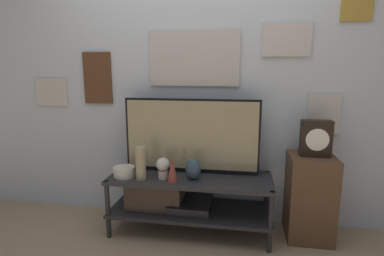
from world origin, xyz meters
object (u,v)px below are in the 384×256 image
(decorative_bust, at_px, (163,167))
(mantel_clock, at_px, (316,138))
(vase_tall_ceramic, at_px, (141,163))
(vase_slim_bronze, at_px, (173,170))
(vase_wide_bowl, at_px, (124,172))
(vase_urn_stoneware, at_px, (193,169))
(television, at_px, (191,135))

(decorative_bust, relative_size, mantel_clock, 0.61)
(vase_tall_ceramic, bearing_deg, mantel_clock, 8.09)
(vase_slim_bronze, bearing_deg, decorative_bust, 146.43)
(vase_slim_bronze, relative_size, vase_wide_bowl, 1.14)
(vase_wide_bowl, xyz_separation_m, vase_urn_stoneware, (0.59, 0.04, 0.04))
(vase_urn_stoneware, bearing_deg, television, 104.19)
(decorative_bust, bearing_deg, vase_slim_bronze, -33.57)
(vase_wide_bowl, height_order, mantel_clock, mantel_clock)
(vase_tall_ceramic, distance_m, decorative_bust, 0.19)
(vase_wide_bowl, distance_m, decorative_bust, 0.34)
(vase_tall_ceramic, bearing_deg, television, 32.41)
(vase_slim_bronze, height_order, vase_tall_ceramic, vase_tall_ceramic)
(television, distance_m, mantel_clock, 1.03)
(vase_urn_stoneware, bearing_deg, vase_tall_ceramic, -170.94)
(television, bearing_deg, vase_wide_bowl, -158.52)
(television, xyz_separation_m, decorative_bust, (-0.21, -0.20, -0.23))
(television, relative_size, decorative_bust, 6.58)
(television, xyz_separation_m, vase_tall_ceramic, (-0.39, -0.25, -0.20))
(television, height_order, vase_urn_stoneware, television)
(mantel_clock, bearing_deg, vase_wide_bowl, -173.82)
(vase_urn_stoneware, bearing_deg, mantel_clock, 7.66)
(television, distance_m, vase_tall_ceramic, 0.50)
(decorative_bust, bearing_deg, vase_wide_bowl, -177.24)
(decorative_bust, bearing_deg, television, 43.49)
(vase_slim_bronze, relative_size, vase_tall_ceramic, 0.74)
(television, height_order, decorative_bust, television)
(decorative_bust, xyz_separation_m, mantel_clock, (1.23, 0.15, 0.25))
(vase_tall_ceramic, xyz_separation_m, mantel_clock, (1.41, 0.20, 0.22))
(vase_tall_ceramic, bearing_deg, decorative_bust, 14.80)
(vase_tall_ceramic, relative_size, vase_urn_stoneware, 1.58)
(vase_slim_bronze, bearing_deg, vase_urn_stoneware, 29.30)
(vase_wide_bowl, bearing_deg, vase_urn_stoneware, 3.70)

